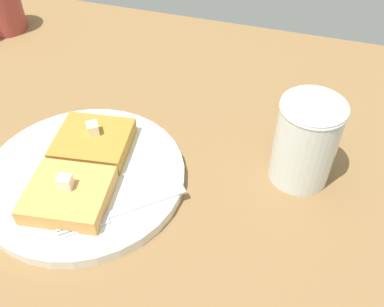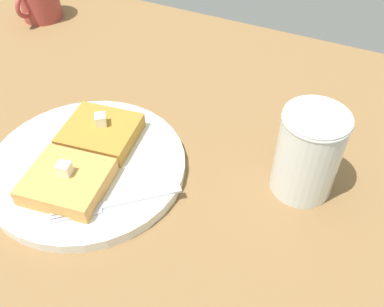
{
  "view_description": "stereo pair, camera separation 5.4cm",
  "coord_description": "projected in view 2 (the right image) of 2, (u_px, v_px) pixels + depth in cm",
  "views": [
    {
      "loc": [
        33.85,
        29.32,
        44.77
      ],
      "look_at": [
        -2.85,
        17.95,
        6.66
      ],
      "focal_mm": 40.0,
      "sensor_mm": 36.0,
      "label": 1
    },
    {
      "loc": [
        31.89,
        34.36,
        44.77
      ],
      "look_at": [
        -2.85,
        17.95,
        6.66
      ],
      "focal_mm": 40.0,
      "sensor_mm": 36.0,
      "label": 2
    }
  ],
  "objects": [
    {
      "name": "table_surface",
      "position": [
        71.0,
        156.0,
        0.62
      ],
      "size": [
        91.68,
        91.68,
        2.16
      ],
      "primitive_type": "cube",
      "color": "brown",
      "rests_on": "ground"
    },
    {
      "name": "plate",
      "position": [
        87.0,
        165.0,
        0.58
      ],
      "size": [
        26.49,
        26.49,
        1.52
      ],
      "color": "silver",
      "rests_on": "table_surface"
    },
    {
      "name": "fork",
      "position": [
        109.0,
        204.0,
        0.52
      ],
      "size": [
        11.6,
        13.0,
        0.36
      ],
      "color": "silver",
      "rests_on": "plate"
    },
    {
      "name": "butter_pat_secondary",
      "position": [
        64.0,
        169.0,
        0.52
      ],
      "size": [
        1.76,
        1.89,
        1.63
      ],
      "primitive_type": "cube",
      "rotation": [
        0.0,
        0.0,
        1.77
      ],
      "color": "#F4EACA",
      "rests_on": "toast_slice_middle"
    },
    {
      "name": "butter_pat_primary",
      "position": [
        101.0,
        120.0,
        0.59
      ],
      "size": [
        2.18,
        2.13,
        1.63
      ],
      "primitive_type": "cube",
      "rotation": [
        0.0,
        0.0,
        0.6
      ],
      "color": "#F1EDCA",
      "rests_on": "toast_slice_left"
    },
    {
      "name": "syrup_jar",
      "position": [
        307.0,
        156.0,
        0.52
      ],
      "size": [
        8.07,
        8.07,
        11.84
      ],
      "color": "#572D0F",
      "rests_on": "table_surface"
    },
    {
      "name": "coffee_mug",
      "position": [
        39.0,
        0.0,
        0.86
      ],
      "size": [
        10.45,
        7.82,
        7.84
      ],
      "color": "#9D3B35",
      "rests_on": "table_surface"
    },
    {
      "name": "toast_slice_middle",
      "position": [
        67.0,
        181.0,
        0.53
      ],
      "size": [
        10.3,
        10.95,
        2.3
      ],
      "primitive_type": "cube",
      "rotation": [
        0.0,
        0.0,
        0.14
      ],
      "color": "#CD9046",
      "rests_on": "plate"
    },
    {
      "name": "toast_slice_left",
      "position": [
        101.0,
        133.0,
        0.6
      ],
      "size": [
        10.3,
        10.95,
        2.3
      ],
      "primitive_type": "cube",
      "rotation": [
        0.0,
        0.0,
        0.14
      ],
      "color": "#AA772B",
      "rests_on": "plate"
    }
  ]
}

